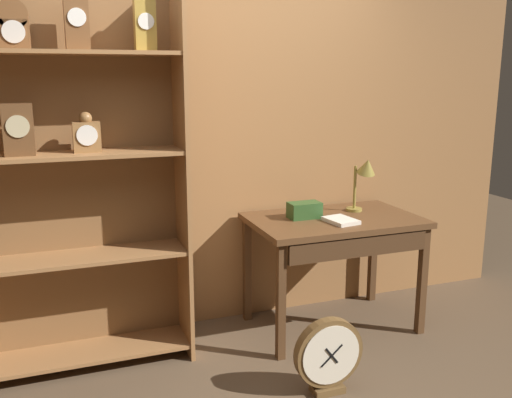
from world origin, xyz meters
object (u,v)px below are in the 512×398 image
at_px(bookshelf, 49,168).
at_px(toolbox_small, 304,210).
at_px(round_clock_large, 328,355).
at_px(workbench, 336,232).
at_px(desk_lamp, 365,173).
at_px(open_repair_manual, 341,220).

bearing_deg(bookshelf, toolbox_small, 0.21).
distance_m(toolbox_small, round_clock_large, 1.03).
height_order(workbench, toolbox_small, toolbox_small).
xyz_separation_m(toolbox_small, round_clock_large, (-0.22, -0.80, -0.61)).
bearing_deg(toolbox_small, round_clock_large, -105.31).
relative_size(bookshelf, toolbox_small, 10.77).
relative_size(desk_lamp, round_clock_large, 0.89).
bearing_deg(bookshelf, workbench, -2.57).
bearing_deg(open_repair_manual, desk_lamp, 26.57).
relative_size(workbench, open_repair_manual, 5.12).
height_order(desk_lamp, toolbox_small, desk_lamp).
distance_m(toolbox_small, open_repair_manual, 0.26).
bearing_deg(workbench, desk_lamp, 21.18).
distance_m(workbench, round_clock_large, 0.95).
xyz_separation_m(toolbox_small, open_repair_manual, (0.17, -0.19, -0.04)).
bearing_deg(workbench, bookshelf, 177.43).
bearing_deg(toolbox_small, desk_lamp, 2.37).
xyz_separation_m(bookshelf, toolbox_small, (1.58, 0.01, -0.38)).
height_order(toolbox_small, open_repair_manual, toolbox_small).
xyz_separation_m(bookshelf, round_clock_large, (1.36, -0.80, -0.99)).
distance_m(desk_lamp, toolbox_small, 0.51).
bearing_deg(desk_lamp, workbench, -158.82).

